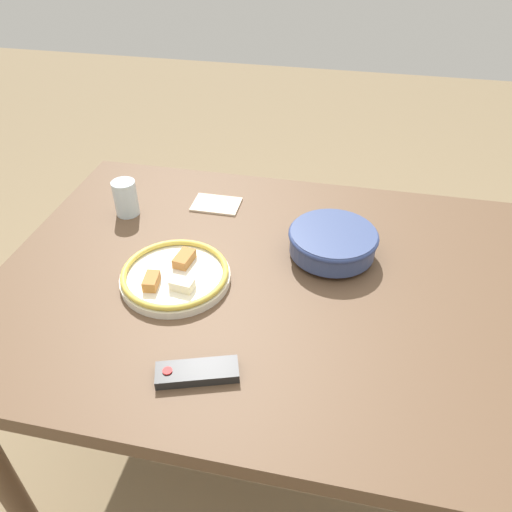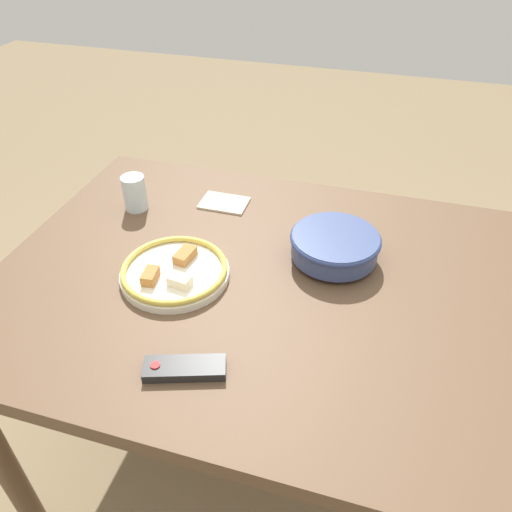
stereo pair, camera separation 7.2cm
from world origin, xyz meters
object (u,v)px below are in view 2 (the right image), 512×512
drinking_glass (135,193)px  noodle_bowl (335,245)px  tv_remote (185,368)px  food_plate (175,271)px

drinking_glass → noodle_bowl: bearing=172.6°
drinking_glass → tv_remote: bearing=125.4°
food_plate → tv_remote: 0.29m
food_plate → tv_remote: bearing=117.3°
food_plate → drinking_glass: 0.34m
noodle_bowl → tv_remote: bearing=63.2°
tv_remote → drinking_glass: bearing=17.2°
noodle_bowl → food_plate: 0.39m
food_plate → drinking_glass: (0.23, -0.25, 0.03)m
food_plate → noodle_bowl: bearing=-153.5°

